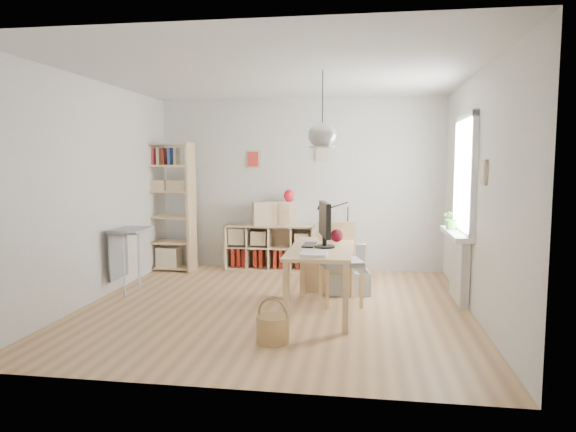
# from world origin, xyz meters

# --- Properties ---
(ground) EXTENTS (4.50, 4.50, 0.00)m
(ground) POSITION_xyz_m (0.00, 0.00, 0.00)
(ground) COLOR tan
(ground) RESTS_ON ground
(room_shell) EXTENTS (4.50, 4.50, 4.50)m
(room_shell) POSITION_xyz_m (0.55, -0.15, 2.00)
(room_shell) COLOR white
(room_shell) RESTS_ON ground
(window_unit) EXTENTS (0.07, 1.16, 1.46)m
(window_unit) POSITION_xyz_m (2.23, 0.60, 1.55)
(window_unit) COLOR white
(window_unit) RESTS_ON ground
(radiator) EXTENTS (0.10, 0.80, 0.80)m
(radiator) POSITION_xyz_m (2.19, 0.60, 0.40)
(radiator) COLOR silver
(radiator) RESTS_ON ground
(windowsill) EXTENTS (0.22, 1.20, 0.06)m
(windowsill) POSITION_xyz_m (2.14, 0.60, 0.83)
(windowsill) COLOR white
(windowsill) RESTS_ON radiator
(desk) EXTENTS (0.70, 1.50, 0.75)m
(desk) POSITION_xyz_m (0.55, -0.15, 0.66)
(desk) COLOR #E2BB82
(desk) RESTS_ON ground
(cube_shelf) EXTENTS (1.40, 0.38, 0.72)m
(cube_shelf) POSITION_xyz_m (-0.47, 2.08, 0.30)
(cube_shelf) COLOR tan
(cube_shelf) RESTS_ON ground
(tall_bookshelf) EXTENTS (0.80, 0.38, 2.00)m
(tall_bookshelf) POSITION_xyz_m (-2.04, 1.80, 1.09)
(tall_bookshelf) COLOR #E2BB82
(tall_bookshelf) RESTS_ON ground
(side_table) EXTENTS (0.40, 0.55, 0.85)m
(side_table) POSITION_xyz_m (-2.04, 0.35, 0.67)
(side_table) COLOR #98989B
(side_table) RESTS_ON ground
(chair) EXTENTS (0.59, 0.59, 0.98)m
(chair) POSITION_xyz_m (0.73, 0.28, 0.56)
(chair) COLOR #98989B
(chair) RESTS_ON ground
(wicker_basket) EXTENTS (0.31, 0.31, 0.43)m
(wicker_basket) POSITION_xyz_m (0.18, -1.21, 0.14)
(wicker_basket) COLOR olive
(wicker_basket) RESTS_ON ground
(storage_chest) EXTENTS (0.66, 0.73, 0.61)m
(storage_chest) POSITION_xyz_m (0.81, 0.81, 0.20)
(storage_chest) COLOR beige
(storage_chest) RESTS_ON ground
(monitor) EXTENTS (0.23, 0.58, 0.51)m
(monitor) POSITION_xyz_m (0.58, -0.17, 1.04)
(monitor) COLOR black
(monitor) RESTS_ON desk
(keyboard) EXTENTS (0.14, 0.36, 0.02)m
(keyboard) POSITION_xyz_m (0.40, -0.06, 0.76)
(keyboard) COLOR black
(keyboard) RESTS_ON desk
(task_lamp) EXTENTS (0.41, 0.15, 0.43)m
(task_lamp) POSITION_xyz_m (0.62, 0.47, 1.04)
(task_lamp) COLOR black
(task_lamp) RESTS_ON desk
(yarn_ball) EXTENTS (0.15, 0.15, 0.15)m
(yarn_ball) POSITION_xyz_m (0.70, 0.26, 0.83)
(yarn_ball) COLOR #450916
(yarn_ball) RESTS_ON desk
(paper_tray) EXTENTS (0.27, 0.33, 0.03)m
(paper_tray) POSITION_xyz_m (0.51, -0.65, 0.77)
(paper_tray) COLOR white
(paper_tray) RESTS_ON desk
(drawer_chest) EXTENTS (0.70, 0.48, 0.36)m
(drawer_chest) POSITION_xyz_m (-0.39, 2.04, 0.90)
(drawer_chest) COLOR tan
(drawer_chest) RESTS_ON cube_shelf
(red_vase) EXTENTS (0.16, 0.16, 0.20)m
(red_vase) POSITION_xyz_m (-0.14, 2.04, 1.18)
(red_vase) COLOR #A30D17
(red_vase) RESTS_ON drawer_chest
(potted_plant) EXTENTS (0.30, 0.28, 0.28)m
(potted_plant) POSITION_xyz_m (2.12, 0.80, 1.00)
(potted_plant) COLOR #3A702A
(potted_plant) RESTS_ON windowsill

